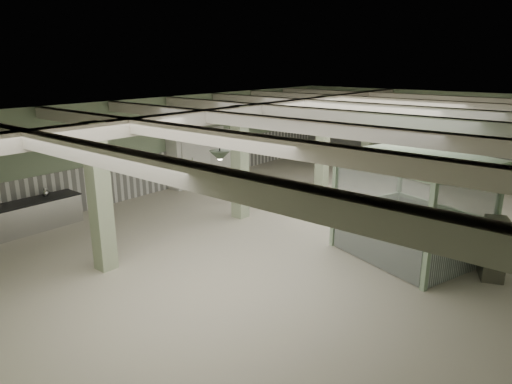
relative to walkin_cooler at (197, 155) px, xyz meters
The scene contains 25 objects.
floor 6.81m from the walkin_cooler, ahead, with size 20.00×20.00×0.00m, color beige.
ceiling 7.12m from the walkin_cooler, ahead, with size 14.00×20.00×0.02m, color white.
wall_back 11.19m from the walkin_cooler, 53.64° to the left, with size 14.00×0.02×3.60m, color #93A987.
wall_left 1.23m from the walkin_cooler, 110.54° to the right, with size 0.02×20.00×3.60m, color #93A987.
wainscot_left 1.15m from the walkin_cooler, 109.27° to the right, with size 0.05×19.90×1.50m, color white.
wainscot_back 11.16m from the walkin_cooler, 53.56° to the left, with size 13.90×0.05×1.50m, color white.
girder 4.77m from the walkin_cooler, 13.67° to the right, with size 0.45×19.90×0.40m, color beige.
beam_a 11.01m from the walkin_cooler, 52.08° to the right, with size 13.90×0.35×0.32m, color beige.
beam_b 9.21m from the walkin_cooler, 42.19° to the right, with size 13.90×0.35×0.32m, color beige.
beam_c 7.82m from the walkin_cooler, 27.87° to the right, with size 13.90×0.35×0.32m, color beige.
beam_d 7.06m from the walkin_cooler, ahead, with size 13.90×0.35×0.32m, color beige.
beam_e 7.15m from the walkin_cooler, 12.73° to the left, with size 13.90×0.35×0.32m, color beige.
beam_f 8.05m from the walkin_cooler, 31.10° to the left, with size 13.90×0.35×0.32m, color beige.
beam_g 9.54m from the walkin_cooler, 44.44° to the left, with size 13.90×0.35×0.32m, color beige.
column_a 8.15m from the walkin_cooler, 59.51° to the right, with size 0.42×0.42×3.60m, color #ADBE99.
column_b 4.62m from the walkin_cooler, 25.91° to the right, with size 0.42×0.42×3.60m, color #ADBE99.
column_c 5.13m from the walkin_cooler, 36.00° to the left, with size 0.42×0.42×3.60m, color #ADBE99.
column_d 8.14m from the walkin_cooler, 59.48° to the left, with size 0.42×0.42×3.60m, color #ADBE99.
pendant_front 9.50m from the walkin_cooler, 40.12° to the right, with size 0.44×0.44×0.22m, color #334232.
pendant_mid 7.38m from the walkin_cooler, ahead, with size 0.44×0.44×0.22m, color #334232.
pendant_back 8.63m from the walkin_cooler, 32.26° to the left, with size 0.44×0.44×0.22m, color #334232.
pitcher_far 6.37m from the walkin_cooler, 89.84° to the right, with size 0.19×0.22×0.29m, color silver, non-canonical shape.
walkin_cooler is the anchor object (origin of this frame).
guard_booth 9.67m from the walkin_cooler, ahead, with size 4.00×3.68×2.65m.
filing_cabinet 11.67m from the walkin_cooler, ahead, with size 0.47×0.68×1.47m, color #535345.
Camera 1 is at (6.89, -11.60, 4.93)m, focal length 32.00 mm.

